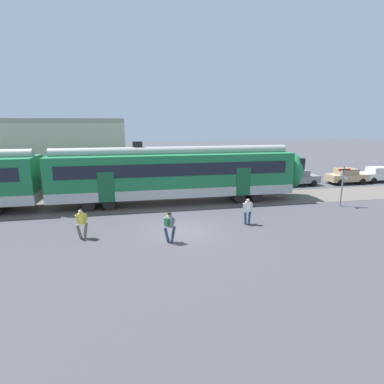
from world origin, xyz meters
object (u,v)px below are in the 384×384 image
Objects in this scene: pedestrian_yellow at (82,221)px; pedestrian_grey at (169,224)px; commuter_train at (55,178)px; parked_car_white at (379,174)px; parked_car_tan at (346,176)px; parked_car_grey at (298,178)px; crossing_signal at (343,180)px; pedestrian_white at (248,209)px.

pedestrian_grey is at bearing -17.53° from pedestrian_yellow.
parked_car_white is at bearing 7.81° from commuter_train.
pedestrian_grey is 0.42× the size of parked_car_tan.
parked_car_tan is at bearing 8.51° from commuter_train.
parked_car_white is at bearing 3.12° from parked_car_tan.
pedestrian_yellow is at bearing -156.67° from parked_car_tan.
pedestrian_yellow is 1.00× the size of pedestrian_grey.
commuter_train reaches higher than parked_car_white.
commuter_train is 21.70m from parked_car_grey.
crossing_signal is at bearing 9.47° from pedestrian_yellow.
parked_car_tan is at bearing 23.33° from pedestrian_yellow.
commuter_train is 10.62m from pedestrian_grey.
commuter_train reaches higher than pedestrian_white.
commuter_train is 22.83× the size of pedestrian_white.
pedestrian_yellow is at bearing -159.33° from parked_car_white.
parked_car_tan is 1.00× the size of parked_car_white.
pedestrian_yellow and pedestrian_white have the same top height.
pedestrian_grey is at bearing -139.98° from parked_car_grey.
pedestrian_white is at bearing -25.79° from commuter_train.
commuter_train is 13.55m from pedestrian_white.
pedestrian_yellow is 29.79m from parked_car_white.
parked_car_white is (9.26, 0.09, 0.00)m from parked_car_grey.
pedestrian_grey is (7.15, -7.75, -1.26)m from commuter_train.
pedestrian_white reaches higher than parked_car_tan.
commuter_train is 6.98m from pedestrian_yellow.
parked_car_grey is at bearing 29.26° from pedestrian_yellow.
parked_car_tan is at bearing 34.35° from pedestrian_white.
parked_car_white is 1.34× the size of crossing_signal.
crossing_signal is (-6.11, -7.33, 1.23)m from parked_car_tan.
parked_car_white is at bearing 36.77° from crossing_signal.
pedestrian_yellow reaches higher than parked_car_tan.
crossing_signal reaches higher than parked_car_tan.
pedestrian_white is at bearing -151.32° from parked_car_white.
pedestrian_white is 0.41× the size of parked_car_grey.
parked_car_white is (30.52, 4.18, -1.47)m from commuter_train.
crossing_signal is (20.41, -3.37, -0.24)m from commuter_train.
commuter_train is 26.86m from parked_car_tan.
parked_car_tan is (5.27, -0.13, 0.00)m from parked_car_grey.
pedestrian_white is 20.95m from parked_car_white.
parked_car_tan is (19.38, 11.72, -0.21)m from pedestrian_grey.
pedestrian_yellow is (2.65, -6.33, -1.26)m from commuter_train.
parked_car_tan is at bearing -1.39° from parked_car_grey.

